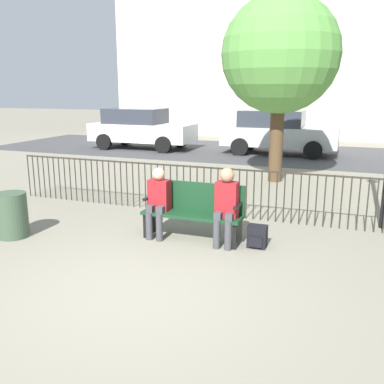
{
  "coord_description": "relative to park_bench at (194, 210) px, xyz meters",
  "views": [
    {
      "loc": [
        2.3,
        -4.26,
        2.39
      ],
      "look_at": [
        0.0,
        1.89,
        0.8
      ],
      "focal_mm": 40.0,
      "sensor_mm": 36.0,
      "label": 1
    }
  ],
  "objects": [
    {
      "name": "trash_bin",
      "position": [
        -2.82,
        -0.97,
        -0.12
      ],
      "size": [
        0.5,
        0.5,
        0.74
      ],
      "color": "#384C38",
      "rests_on": "ground"
    },
    {
      "name": "backpack",
      "position": [
        1.06,
        -0.04,
        -0.32
      ],
      "size": [
        0.29,
        0.24,
        0.35
      ],
      "color": "black",
      "rests_on": "ground"
    },
    {
      "name": "park_bench",
      "position": [
        0.0,
        0.0,
        0.0
      ],
      "size": [
        1.63,
        0.45,
        0.92
      ],
      "color": "#14381E",
      "rests_on": "ground"
    },
    {
      "name": "parked_car_1",
      "position": [
        -5.81,
        9.46,
        0.35
      ],
      "size": [
        4.2,
        1.94,
        1.62
      ],
      "color": "silver",
      "rests_on": "ground"
    },
    {
      "name": "fence_railing",
      "position": [
        -0.02,
        1.37,
        0.07
      ],
      "size": [
        9.01,
        0.03,
        0.95
      ],
      "color": "#2D2823",
      "rests_on": "ground"
    },
    {
      "name": "seated_person_1",
      "position": [
        0.58,
        -0.13,
        0.2
      ],
      "size": [
        0.34,
        0.39,
        1.23
      ],
      "color": "#3D3D42",
      "rests_on": "ground"
    },
    {
      "name": "parked_car_2",
      "position": [
        -0.33,
        9.89,
        0.35
      ],
      "size": [
        4.2,
        1.94,
        1.62
      ],
      "color": "#B7B7BC",
      "rests_on": "ground"
    },
    {
      "name": "street_surface",
      "position": [
        0.0,
        10.03,
        -0.49
      ],
      "size": [
        24.0,
        6.0,
        0.01
      ],
      "color": "#3D3D3F",
      "rests_on": "ground"
    },
    {
      "name": "tree_0",
      "position": [
        0.45,
        4.99,
        2.72
      ],
      "size": [
        2.95,
        2.95,
        4.71
      ],
      "color": "#4C3823",
      "rests_on": "ground"
    },
    {
      "name": "building_facade",
      "position": [
        0.0,
        18.03,
        5.52
      ],
      "size": [
        20.0,
        6.0,
        12.01
      ],
      "color": "beige",
      "rests_on": "ground"
    },
    {
      "name": "seated_person_0",
      "position": [
        -0.57,
        -0.13,
        0.16
      ],
      "size": [
        0.34,
        0.39,
        1.16
      ],
      "color": "#3D3D42",
      "rests_on": "ground"
    },
    {
      "name": "ground_plane",
      "position": [
        0.0,
        -1.97,
        -0.49
      ],
      "size": [
        80.0,
        80.0,
        0.0
      ],
      "primitive_type": "plane",
      "color": "gray"
    }
  ]
}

